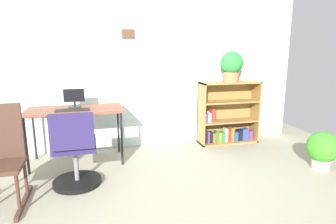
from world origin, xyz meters
name	(u,v)px	position (x,y,z in m)	size (l,w,h in m)	color
wall_back	(131,68)	(0.00, 2.15, 1.18)	(5.20, 0.12, 2.36)	silver
desk	(75,113)	(-0.80, 1.67, 0.66)	(1.19, 0.57, 0.72)	brown
monitor	(74,98)	(-0.80, 1.75, 0.84)	(0.26, 0.16, 0.24)	#262628
keyboard	(73,110)	(-0.81, 1.54, 0.72)	(0.41, 0.13, 0.02)	black
office_chair	(75,155)	(-0.78, 0.93, 0.36)	(0.52, 0.55, 0.85)	black
rocking_chair	(0,156)	(-1.44, 0.77, 0.48)	(0.42, 0.64, 0.95)	#442B20
bookshelf_low	(227,116)	(1.46, 1.96, 0.42)	(0.94, 0.30, 0.96)	olive
potted_plant_on_shelf	(232,65)	(1.48, 1.90, 1.21)	(0.34, 0.34, 0.46)	#9E6642
potted_plant_floor	(322,149)	(2.13, 0.67, 0.26)	(0.38, 0.38, 0.47)	#B7B2A8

